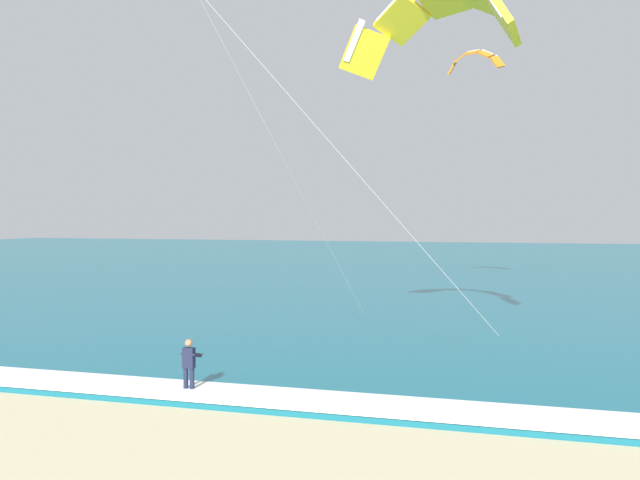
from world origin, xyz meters
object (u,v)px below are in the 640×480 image
Objects in this scene: kitesurfer at (189,364)px; kite_primary at (433,16)px; surfboard at (189,396)px; kite_distant at (473,59)px.

kite_primary is (6.02, 8.34, 11.90)m from kitesurfer.
surfboard is at bearing -125.76° from kite_primary.
surfboard is 0.11× the size of kite_primary.
kite_primary is at bearing 54.18° from kitesurfer.
kitesurfer is at bearing -102.55° from kite_distant.
kite_distant is (6.21, 27.90, 15.44)m from surfboard.
kite_distant reaches higher than surfboard.
kite_distant reaches higher than kitesurfer.
kitesurfer is at bearing 90.10° from surfboard.
kite_distant reaches higher than kite_primary.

